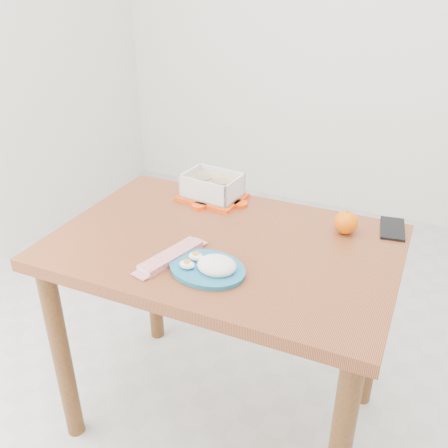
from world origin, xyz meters
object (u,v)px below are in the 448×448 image
at_px(food_container, 212,187).
at_px(dining_table, 224,274).
at_px(orange_fruit, 346,222).
at_px(smartphone, 392,229).
at_px(rice_plate, 210,266).

bearing_deg(food_container, dining_table, -51.49).
bearing_deg(dining_table, orange_fruit, 32.11).
relative_size(dining_table, smartphone, 7.06).
bearing_deg(orange_fruit, dining_table, -147.07).
height_order(orange_fruit, rice_plate, orange_fruit).
xyz_separation_m(dining_table, rice_plate, (0.04, -0.17, 0.14)).
bearing_deg(food_container, orange_fruit, -0.21).
bearing_deg(orange_fruit, food_container, 174.07).
relative_size(dining_table, orange_fruit, 14.19).
bearing_deg(smartphone, dining_table, -156.13).
bearing_deg(smartphone, orange_fruit, -156.58).
xyz_separation_m(food_container, orange_fruit, (0.49, -0.05, -0.01)).
distance_m(dining_table, food_container, 0.35).
bearing_deg(orange_fruit, rice_plate, -127.21).
bearing_deg(orange_fruit, smartphone, 32.29).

